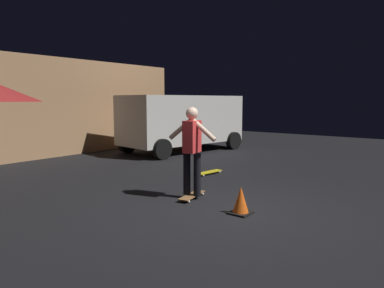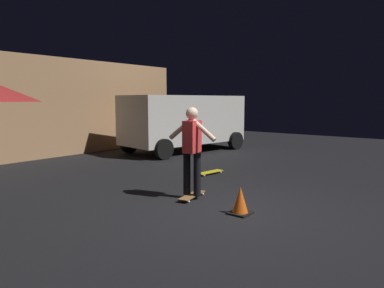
{
  "view_description": "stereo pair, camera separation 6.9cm",
  "coord_description": "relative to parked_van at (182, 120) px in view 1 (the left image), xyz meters",
  "views": [
    {
      "loc": [
        -5.0,
        -3.08,
        1.87
      ],
      "look_at": [
        0.23,
        0.98,
        1.05
      ],
      "focal_mm": 33.24,
      "sensor_mm": 36.0,
      "label": 1
    },
    {
      "loc": [
        -4.96,
        -3.13,
        1.87
      ],
      "look_at": [
        0.23,
        0.98,
        1.05
      ],
      "focal_mm": 33.24,
      "sensor_mm": 36.0,
      "label": 2
    }
  ],
  "objects": [
    {
      "name": "traffic_cone",
      "position": [
        -5.1,
        -5.41,
        -0.95
      ],
      "size": [
        0.34,
        0.34,
        0.46
      ],
      "color": "black",
      "rests_on": "ground_plane"
    },
    {
      "name": "parked_van",
      "position": [
        0.0,
        0.0,
        0.0
      ],
      "size": [
        4.84,
        2.81,
        2.03
      ],
      "color": "silver",
      "rests_on": "ground_plane"
    },
    {
      "name": "skater",
      "position": [
        -4.86,
        -4.21,
        -0.12
      ],
      "size": [
        0.42,
        0.98,
        1.67
      ],
      "color": "black",
      "rests_on": "skateboard_ridden"
    },
    {
      "name": "skateboard_spare",
      "position": [
        -2.83,
        -3.19,
        -1.11
      ],
      "size": [
        0.8,
        0.31,
        0.07
      ],
      "color": "gold",
      "rests_on": "ground_plane"
    },
    {
      "name": "skateboard_ridden",
      "position": [
        -4.86,
        -4.21,
        -1.11
      ],
      "size": [
        0.8,
        0.35,
        0.07
      ],
      "color": "olive",
      "rests_on": "ground_plane"
    },
    {
      "name": "ground_plane",
      "position": [
        -5.09,
        -5.18,
        -1.16
      ],
      "size": [
        28.0,
        28.0,
        0.0
      ],
      "primitive_type": "plane",
      "color": "black"
    }
  ]
}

